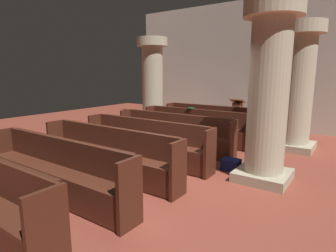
% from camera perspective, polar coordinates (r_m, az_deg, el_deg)
% --- Properties ---
extents(ground_plane, '(19.20, 19.20, 0.00)m').
position_cam_1_polar(ground_plane, '(5.52, -3.22, -10.24)').
color(ground_plane, brown).
extents(back_wall, '(10.00, 0.16, 4.50)m').
position_cam_1_polar(back_wall, '(10.62, 17.77, 11.77)').
color(back_wall, beige).
rests_on(back_wall, ground).
extents(pew_row_0, '(3.28, 0.47, 0.94)m').
position_cam_1_polar(pew_row_0, '(9.07, 9.02, 1.33)').
color(pew_row_0, '#4C2316').
rests_on(pew_row_0, ground).
extents(pew_row_1, '(3.28, 0.46, 0.94)m').
position_cam_1_polar(pew_row_1, '(8.09, 5.53, 0.26)').
color(pew_row_1, '#4C2316').
rests_on(pew_row_1, ground).
extents(pew_row_2, '(3.28, 0.47, 0.94)m').
position_cam_1_polar(pew_row_2, '(7.15, 1.10, -1.09)').
color(pew_row_2, '#4C2316').
rests_on(pew_row_2, ground).
extents(pew_row_3, '(3.28, 0.46, 0.94)m').
position_cam_1_polar(pew_row_3, '(6.27, -4.63, -2.83)').
color(pew_row_3, '#4C2316').
rests_on(pew_row_3, ground).
extents(pew_row_4, '(3.28, 0.46, 0.94)m').
position_cam_1_polar(pew_row_4, '(5.48, -12.13, -5.06)').
color(pew_row_4, '#4C2316').
rests_on(pew_row_4, ground).
extents(pew_row_5, '(3.28, 0.47, 0.94)m').
position_cam_1_polar(pew_row_5, '(4.83, -21.99, -7.81)').
color(pew_row_5, '#4C2316').
rests_on(pew_row_5, ground).
extents(pillar_aisle_side, '(1.09, 1.09, 3.21)m').
position_cam_1_polar(pillar_aisle_side, '(7.88, 25.00, 7.59)').
color(pillar_aisle_side, tan).
rests_on(pillar_aisle_side, ground).
extents(pillar_far_side, '(1.09, 1.09, 3.21)m').
position_cam_1_polar(pillar_far_side, '(10.30, -3.19, 9.10)').
color(pillar_far_side, tan).
rests_on(pillar_far_side, ground).
extents(pillar_aisle_rear, '(1.01, 1.01, 3.21)m').
position_cam_1_polar(pillar_aisle_rear, '(5.29, 19.84, 6.85)').
color(pillar_aisle_rear, tan).
rests_on(pillar_aisle_rear, ground).
extents(lectern, '(0.48, 0.45, 1.08)m').
position_cam_1_polar(lectern, '(10.19, 13.88, 1.88)').
color(lectern, brown).
rests_on(lectern, ground).
extents(hymn_book, '(0.16, 0.20, 0.02)m').
position_cam_1_polar(hymn_book, '(8.31, 4.68, 3.67)').
color(hymn_book, '#194723').
rests_on(hymn_book, pew_row_1).
extents(kneeler_box_navy, '(0.35, 0.29, 0.23)m').
position_cam_1_polar(kneeler_box_navy, '(5.97, 12.73, -7.69)').
color(kneeler_box_navy, navy).
rests_on(kneeler_box_navy, ground).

